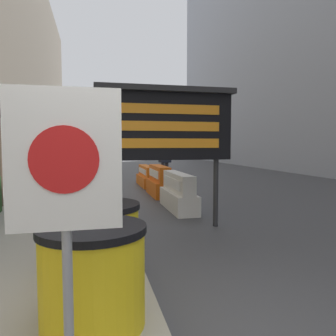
{
  "coord_description": "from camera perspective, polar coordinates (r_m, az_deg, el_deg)",
  "views": [
    {
      "loc": [
        -0.57,
        -2.13,
        1.63
      ],
      "look_at": [
        1.97,
        8.79,
        0.8
      ],
      "focal_mm": 35.0,
      "sensor_mm": 36.0,
      "label": 1
    }
  ],
  "objects": [
    {
      "name": "barrel_drum_foreground",
      "position": [
        2.83,
        -12.96,
        -17.75
      ],
      "size": [
        0.87,
        0.87,
        0.82
      ],
      "color": "yellow",
      "rests_on": "sidewalk_left"
    },
    {
      "name": "barrel_drum_middle",
      "position": [
        3.75,
        -11.68,
        -12.21
      ],
      "size": [
        0.87,
        0.87,
        0.82
      ],
      "color": "yellow",
      "rests_on": "sidewalk_left"
    },
    {
      "name": "warning_sign",
      "position": [
        1.98,
        -17.46,
        -2.22
      ],
      "size": [
        0.65,
        0.08,
        1.79
      ],
      "color": "gray",
      "rests_on": "sidewalk_left"
    },
    {
      "name": "message_board",
      "position": [
        6.17,
        -0.32,
        7.52
      ],
      "size": [
        2.63,
        0.36,
        2.68
      ],
      "color": "#28282B",
      "rests_on": "ground_plane"
    },
    {
      "name": "jersey_barrier_white",
      "position": [
        8.11,
        1.78,
        -4.48
      ],
      "size": [
        0.53,
        1.96,
        0.91
      ],
      "color": "silver",
      "rests_on": "ground_plane"
    },
    {
      "name": "jersey_barrier_orange_far",
      "position": [
        10.34,
        -1.51,
        -2.52
      ],
      "size": [
        0.58,
        1.78,
        0.94
      ],
      "color": "orange",
      "rests_on": "ground_plane"
    },
    {
      "name": "jersey_barrier_orange_near",
      "position": [
        12.74,
        -3.73,
        -1.58
      ],
      "size": [
        0.55,
        2.13,
        0.78
      ],
      "color": "orange",
      "rests_on": "ground_plane"
    },
    {
      "name": "traffic_cone_near",
      "position": [
        15.98,
        -9.87,
        -0.45
      ],
      "size": [
        0.39,
        0.39,
        0.7
      ],
      "color": "black",
      "rests_on": "ground_plane"
    },
    {
      "name": "traffic_light_near_curb",
      "position": [
        19.02,
        -8.51,
        7.72
      ],
      "size": [
        0.28,
        0.45,
        3.86
      ],
      "color": "#2D2D30",
      "rests_on": "ground_plane"
    },
    {
      "name": "pedestrian_worker",
      "position": [
        13.51,
        -0.55,
        1.77
      ],
      "size": [
        0.52,
        0.38,
        1.78
      ],
      "rotation": [
        0.0,
        0.0,
        3.38
      ],
      "color": "#333338",
      "rests_on": "ground_plane"
    }
  ]
}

